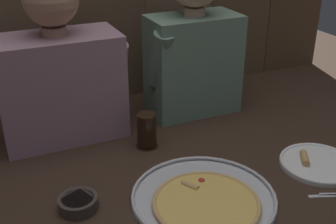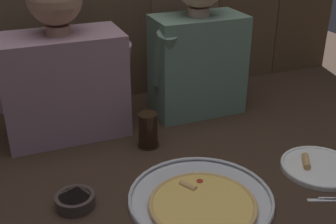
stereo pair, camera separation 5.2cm
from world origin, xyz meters
name	(u,v)px [view 2 (the right image)]	position (x,y,z in m)	size (l,w,h in m)	color
ground_plane	(179,178)	(0.00, 0.00, 0.00)	(3.20, 3.20, 0.00)	#332319
pizza_tray	(201,200)	(0.01, -0.14, 0.01)	(0.41, 0.41, 0.03)	silver
dinner_plate	(319,167)	(0.43, -0.12, 0.01)	(0.24, 0.24, 0.03)	white
drinking_glass	(148,130)	(-0.02, 0.22, 0.06)	(0.08, 0.08, 0.12)	black
dipping_bowl	(75,200)	(-0.32, -0.02, 0.02)	(0.11, 0.11, 0.04)	#3D332D
table_fork	(333,200)	(0.36, -0.26, 0.00)	(0.13, 0.06, 0.01)	silver
diner_left	(62,67)	(-0.26, 0.42, 0.26)	(0.46, 0.22, 0.59)	gray
diner_right	(198,39)	(0.26, 0.42, 0.30)	(0.38, 0.21, 0.62)	slate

